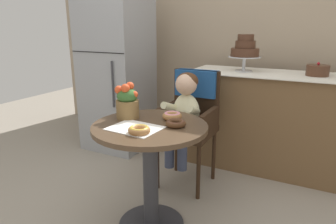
{
  "coord_description": "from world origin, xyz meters",
  "views": [
    {
      "loc": [
        0.91,
        -1.53,
        1.31
      ],
      "look_at": [
        0.05,
        0.15,
        0.77
      ],
      "focal_mm": 32.43,
      "sensor_mm": 36.0,
      "label": 1
    }
  ],
  "objects_px": {
    "donut_mid": "(176,123)",
    "seated_child": "(184,109)",
    "cafe_table": "(150,156)",
    "tiered_cake_stand": "(245,50)",
    "refrigerator": "(117,70)",
    "donut_front": "(139,130)",
    "donut_side": "(172,115)",
    "wicker_chair": "(192,109)",
    "round_layer_cake": "(318,70)",
    "flower_vase": "(127,102)"
  },
  "relations": [
    {
      "from": "flower_vase",
      "to": "round_layer_cake",
      "type": "height_order",
      "value": "round_layer_cake"
    },
    {
      "from": "refrigerator",
      "to": "donut_mid",
      "type": "bearing_deg",
      "value": -41.15
    },
    {
      "from": "flower_vase",
      "to": "refrigerator",
      "type": "relative_size",
      "value": 0.14
    },
    {
      "from": "cafe_table",
      "to": "donut_front",
      "type": "height_order",
      "value": "donut_front"
    },
    {
      "from": "tiered_cake_stand",
      "to": "donut_front",
      "type": "bearing_deg",
      "value": -98.75
    },
    {
      "from": "donut_side",
      "to": "flower_vase",
      "type": "height_order",
      "value": "flower_vase"
    },
    {
      "from": "refrigerator",
      "to": "wicker_chair",
      "type": "bearing_deg",
      "value": -19.8
    },
    {
      "from": "round_layer_cake",
      "to": "donut_side",
      "type": "bearing_deg",
      "value": -124.71
    },
    {
      "from": "donut_mid",
      "to": "wicker_chair",
      "type": "bearing_deg",
      "value": 104.58
    },
    {
      "from": "wicker_chair",
      "to": "flower_vase",
      "type": "height_order",
      "value": "flower_vase"
    },
    {
      "from": "flower_vase",
      "to": "round_layer_cake",
      "type": "relative_size",
      "value": 1.3
    },
    {
      "from": "tiered_cake_stand",
      "to": "round_layer_cake",
      "type": "xyz_separation_m",
      "value": [
        0.62,
        0.02,
        -0.15
      ]
    },
    {
      "from": "donut_mid",
      "to": "donut_side",
      "type": "xyz_separation_m",
      "value": [
        -0.08,
        0.12,
        0.01
      ]
    },
    {
      "from": "flower_vase",
      "to": "donut_front",
      "type": "bearing_deg",
      "value": -44.17
    },
    {
      "from": "wicker_chair",
      "to": "donut_side",
      "type": "height_order",
      "value": "wicker_chair"
    },
    {
      "from": "donut_front",
      "to": "flower_vase",
      "type": "xyz_separation_m",
      "value": [
        -0.23,
        0.23,
        0.09
      ]
    },
    {
      "from": "wicker_chair",
      "to": "donut_mid",
      "type": "xyz_separation_m",
      "value": [
        0.18,
        -0.68,
        0.1
      ]
    },
    {
      "from": "seated_child",
      "to": "flower_vase",
      "type": "relative_size",
      "value": 3.04
    },
    {
      "from": "seated_child",
      "to": "donut_side",
      "type": "bearing_deg",
      "value": -76.92
    },
    {
      "from": "cafe_table",
      "to": "tiered_cake_stand",
      "type": "xyz_separation_m",
      "value": [
        0.25,
        1.3,
        0.59
      ]
    },
    {
      "from": "refrigerator",
      "to": "donut_front",
      "type": "bearing_deg",
      "value": -49.57
    },
    {
      "from": "flower_vase",
      "to": "refrigerator",
      "type": "distance_m",
      "value": 1.34
    },
    {
      "from": "donut_front",
      "to": "donut_side",
      "type": "bearing_deg",
      "value": 82.15
    },
    {
      "from": "flower_vase",
      "to": "round_layer_cake",
      "type": "bearing_deg",
      "value": 49.41
    },
    {
      "from": "seated_child",
      "to": "refrigerator",
      "type": "height_order",
      "value": "refrigerator"
    },
    {
      "from": "wicker_chair",
      "to": "round_layer_cake",
      "type": "height_order",
      "value": "round_layer_cake"
    },
    {
      "from": "round_layer_cake",
      "to": "refrigerator",
      "type": "xyz_separation_m",
      "value": [
        -1.92,
        -0.22,
        -0.1
      ]
    },
    {
      "from": "donut_mid",
      "to": "seated_child",
      "type": "bearing_deg",
      "value": 108.62
    },
    {
      "from": "wicker_chair",
      "to": "tiered_cake_stand",
      "type": "bearing_deg",
      "value": 60.98
    },
    {
      "from": "tiered_cake_stand",
      "to": "refrigerator",
      "type": "height_order",
      "value": "refrigerator"
    },
    {
      "from": "wicker_chair",
      "to": "donut_front",
      "type": "xyz_separation_m",
      "value": [
        0.05,
        -0.89,
        0.1
      ]
    },
    {
      "from": "wicker_chair",
      "to": "donut_mid",
      "type": "bearing_deg",
      "value": -78.69
    },
    {
      "from": "flower_vase",
      "to": "refrigerator",
      "type": "xyz_separation_m",
      "value": [
        -0.84,
        1.04,
        0.02
      ]
    },
    {
      "from": "donut_front",
      "to": "seated_child",
      "type": "bearing_deg",
      "value": 93.83
    },
    {
      "from": "donut_mid",
      "to": "round_layer_cake",
      "type": "bearing_deg",
      "value": 60.62
    },
    {
      "from": "wicker_chair",
      "to": "tiered_cake_stand",
      "type": "xyz_separation_m",
      "value": [
        0.27,
        0.57,
        0.46
      ]
    },
    {
      "from": "seated_child",
      "to": "donut_side",
      "type": "relative_size",
      "value": 5.72
    },
    {
      "from": "cafe_table",
      "to": "seated_child",
      "type": "height_order",
      "value": "seated_child"
    },
    {
      "from": "cafe_table",
      "to": "refrigerator",
      "type": "relative_size",
      "value": 0.42
    },
    {
      "from": "wicker_chair",
      "to": "tiered_cake_stand",
      "type": "distance_m",
      "value": 0.78
    },
    {
      "from": "cafe_table",
      "to": "round_layer_cake",
      "type": "bearing_deg",
      "value": 56.53
    },
    {
      "from": "cafe_table",
      "to": "flower_vase",
      "type": "xyz_separation_m",
      "value": [
        -0.21,
        0.06,
        0.32
      ]
    },
    {
      "from": "wicker_chair",
      "to": "seated_child",
      "type": "relative_size",
      "value": 1.31
    },
    {
      "from": "tiered_cake_stand",
      "to": "cafe_table",
      "type": "bearing_deg",
      "value": -101.01
    },
    {
      "from": "seated_child",
      "to": "flower_vase",
      "type": "height_order",
      "value": "seated_child"
    },
    {
      "from": "wicker_chair",
      "to": "seated_child",
      "type": "bearing_deg",
      "value": -93.27
    },
    {
      "from": "cafe_table",
      "to": "tiered_cake_stand",
      "type": "relative_size",
      "value": 2.14
    },
    {
      "from": "cafe_table",
      "to": "tiered_cake_stand",
      "type": "height_order",
      "value": "tiered_cake_stand"
    },
    {
      "from": "donut_front",
      "to": "donut_mid",
      "type": "distance_m",
      "value": 0.25
    },
    {
      "from": "donut_front",
      "to": "donut_side",
      "type": "height_order",
      "value": "donut_side"
    }
  ]
}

